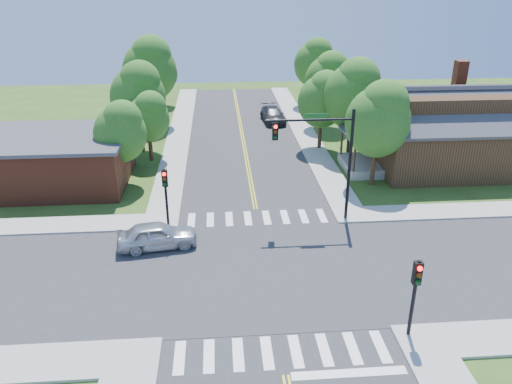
{
  "coord_description": "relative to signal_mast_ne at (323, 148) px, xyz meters",
  "views": [
    {
      "loc": [
        -2.34,
        -22.31,
        14.44
      ],
      "look_at": [
        -0.14,
        5.43,
        2.2
      ],
      "focal_mm": 35.0,
      "sensor_mm": 36.0,
      "label": 1
    }
  ],
  "objects": [
    {
      "name": "tree_w_d",
      "position": [
        -12.45,
        31.24,
        -0.83
      ],
      "size": [
        3.62,
        3.43,
        6.15
      ],
      "color": "#382314",
      "rests_on": "ground"
    },
    {
      "name": "tree_w_c",
      "position": [
        -12.72,
        22.76,
        1.1
      ],
      "size": [
        5.34,
        5.08,
        9.08
      ],
      "color": "#382314",
      "rests_on": "ground"
    },
    {
      "name": "house_ne",
      "position": [
        11.19,
        8.65,
        -1.52
      ],
      "size": [
        13.05,
        8.8,
        7.11
      ],
      "color": "#322011",
      "rests_on": "ground"
    },
    {
      "name": "tree_w_b",
      "position": [
        -12.83,
        14.55,
        0.35
      ],
      "size": [
        4.67,
        4.44,
        7.94
      ],
      "color": "#382314",
      "rests_on": "ground"
    },
    {
      "name": "centerline",
      "position": [
        -3.91,
        -5.59,
        -4.8
      ],
      "size": [
        0.3,
        90.0,
        0.01
      ],
      "color": "yellow",
      "rests_on": "ground"
    },
    {
      "name": "signal_pole_se",
      "position": [
        1.69,
        -11.21,
        -2.19
      ],
      "size": [
        0.34,
        0.42,
        3.8
      ],
      "color": "black",
      "rests_on": "ground"
    },
    {
      "name": "tree_e_a",
      "position": [
        5.11,
        5.48,
        0.29
      ],
      "size": [
        4.61,
        4.38,
        7.85
      ],
      "color": "#382314",
      "rests_on": "ground"
    },
    {
      "name": "stop_bar",
      "position": [
        -1.41,
        -13.19,
        -4.85
      ],
      "size": [
        4.6,
        0.45,
        0.09
      ],
      "primitive_type": "cube",
      "color": "white",
      "rests_on": "ground"
    },
    {
      "name": "car_dgrey",
      "position": [
        -0.43,
        23.0,
        -4.1
      ],
      "size": [
        2.97,
        5.53,
        1.5
      ],
      "primitive_type": "imported",
      "rotation": [
        0.0,
        0.0,
        0.08
      ],
      "color": "#282A2D",
      "rests_on": "ground"
    },
    {
      "name": "road_ns",
      "position": [
        -3.91,
        -5.59,
        -4.83
      ],
      "size": [
        10.0,
        90.0,
        0.04
      ],
      "primitive_type": "cube",
      "color": "#2D2D30",
      "rests_on": "ground"
    },
    {
      "name": "tree_w_a",
      "position": [
        -13.15,
        7.02,
        -0.67
      ],
      "size": [
        3.76,
        3.57,
        6.39
      ],
      "color": "#382314",
      "rests_on": "ground"
    },
    {
      "name": "sidewalk_nw",
      "position": [
        -19.73,
        10.23,
        -4.78
      ],
      "size": [
        40.0,
        40.0,
        0.14
      ],
      "color": "#9E9B93",
      "rests_on": "ground"
    },
    {
      "name": "road_ew",
      "position": [
        -3.91,
        -5.59,
        -4.83
      ],
      "size": [
        90.0,
        10.0,
        0.04
      ],
      "primitive_type": "cube",
      "color": "#2D2D30",
      "rests_on": "ground"
    },
    {
      "name": "tree_e_b",
      "position": [
        5.02,
        12.2,
        0.62
      ],
      "size": [
        4.91,
        4.66,
        8.35
      ],
      "color": "#382314",
      "rests_on": "ground"
    },
    {
      "name": "tree_house",
      "position": [
        2.82,
        13.93,
        -0.25
      ],
      "size": [
        4.13,
        3.92,
        7.02
      ],
      "color": "#382314",
      "rests_on": "ground"
    },
    {
      "name": "tree_e_c",
      "position": [
        4.78,
        20.74,
        0.17
      ],
      "size": [
        4.51,
        4.28,
        7.66
      ],
      "color": "#382314",
      "rests_on": "ground"
    },
    {
      "name": "building_nw",
      "position": [
        -18.11,
        7.61,
        -2.97
      ],
      "size": [
        10.4,
        8.4,
        3.73
      ],
      "color": "brown",
      "rests_on": "ground"
    },
    {
      "name": "car_silver",
      "position": [
        -9.89,
        -2.63,
        -4.09
      ],
      "size": [
        3.15,
        5.03,
        1.53
      ],
      "primitive_type": "imported",
      "rotation": [
        0.0,
        0.0,
        1.72
      ],
      "color": "silver",
      "rests_on": "ground"
    },
    {
      "name": "tree_bldg",
      "position": [
        -11.82,
        12.11,
        -0.97
      ],
      "size": [
        3.49,
        3.31,
        5.92
      ],
      "color": "#382314",
      "rests_on": "ground"
    },
    {
      "name": "crosswalk_south",
      "position": [
        -3.91,
        -11.79,
        -4.8
      ],
      "size": [
        8.85,
        2.0,
        0.01
      ],
      "color": "white",
      "rests_on": "ground"
    },
    {
      "name": "signal_mast_ne",
      "position": [
        0.0,
        0.0,
        0.0
      ],
      "size": [
        5.3,
        0.42,
        7.2
      ],
      "color": "black",
      "rests_on": "ground"
    },
    {
      "name": "sidewalk_ne",
      "position": [
        11.9,
        10.23,
        -4.78
      ],
      "size": [
        40.0,
        40.0,
        0.14
      ],
      "color": "#9E9B93",
      "rests_on": "ground"
    },
    {
      "name": "signal_pole_nw",
      "position": [
        -9.51,
        -0.01,
        -2.19
      ],
      "size": [
        0.34,
        0.42,
        3.8
      ],
      "color": "black",
      "rests_on": "ground"
    },
    {
      "name": "ground",
      "position": [
        -3.91,
        -5.59,
        -4.85
      ],
      "size": [
        100.0,
        100.0,
        0.0
      ],
      "primitive_type": "plane",
      "color": "#334C17",
      "rests_on": "ground"
    },
    {
      "name": "crosswalk_north",
      "position": [
        -3.91,
        0.61,
        -4.8
      ],
      "size": [
        8.85,
        2.0,
        0.01
      ],
      "color": "white",
      "rests_on": "ground"
    },
    {
      "name": "tree_e_d",
      "position": [
        5.12,
        29.75,
        0.32
      ],
      "size": [
        4.65,
        4.41,
        7.9
      ],
      "color": "#382314",
      "rests_on": "ground"
    },
    {
      "name": "intersection_patch",
      "position": [
        -3.91,
        -5.59,
        -4.85
      ],
      "size": [
        10.2,
        10.2,
        0.06
      ],
      "primitive_type": "cube",
      "color": "#2D2D30",
      "rests_on": "ground"
    }
  ]
}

